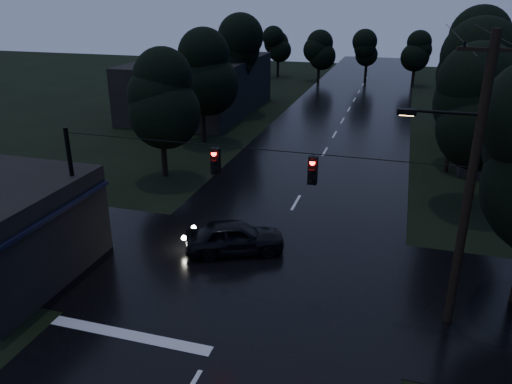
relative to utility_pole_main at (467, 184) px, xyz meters
The scene contains 14 objects.
main_road 21.06m from the utility_pole_main, 111.30° to the left, with size 12.00×120.00×0.02m, color black.
cross_street 9.14m from the utility_pole_main, behind, with size 60.00×9.00×0.02m, color black.
building_far_left 36.15m from the utility_pole_main, 126.44° to the left, with size 10.00×16.00×5.00m, color black.
utility_pole_main is the anchor object (origin of this frame).
utility_pole_far 17.08m from the utility_pole_main, 87.00° to the left, with size 2.00×0.30×7.50m.
anchor_pole_left 15.08m from the utility_pole_main, behind, with size 0.18×0.18×6.00m, color black.
span_signals 6.85m from the utility_pole_main, behind, with size 15.00×0.37×1.12m.
tree_left_a 19.76m from the utility_pole_main, 146.16° to the left, with size 3.92×3.92×8.26m.
tree_left_b 25.50m from the utility_pole_main, 131.84° to the left, with size 4.20×4.20×8.85m.
tree_left_c 33.94m from the utility_pole_main, 121.27° to the left, with size 4.48×4.48×9.44m.
tree_right_a 11.12m from the utility_pole_main, 81.77° to the left, with size 4.20×4.20×8.85m.
tree_right_b 19.14m from the utility_pole_main, 83.42° to the left, with size 4.48×4.48×9.44m.
tree_right_c 29.16m from the utility_pole_main, 84.50° to the left, with size 4.76×4.76×10.03m.
car 10.29m from the utility_pole_main, 163.11° to the left, with size 1.78×4.43×1.51m, color black.
Camera 1 is at (5.16, -5.21, 10.94)m, focal length 35.00 mm.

